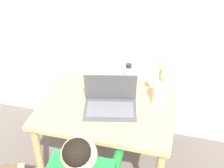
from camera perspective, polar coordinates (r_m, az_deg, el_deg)
wall_back at (r=2.43m, az=10.09°, el=14.54°), size 6.40×0.05×2.50m
dining_table at (r=2.20m, az=-0.73°, el=-6.22°), size 0.92×0.70×0.73m
laptop at (r=2.08m, az=-0.32°, el=-3.03°), size 0.39×0.31×0.24m
flower_vase at (r=2.08m, az=8.81°, el=-1.15°), size 0.09×0.09×0.35m
water_bottle at (r=2.18m, az=2.98°, el=0.73°), size 0.07×0.07×0.24m
cardboard_panel at (r=2.75m, az=-0.33°, el=-1.20°), size 0.90×0.14×0.91m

